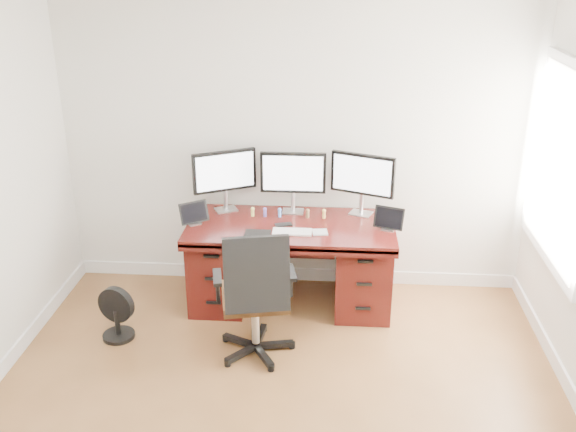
# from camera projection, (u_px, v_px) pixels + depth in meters

# --- Properties ---
(back_wall) EXTENTS (4.00, 0.10, 2.70)m
(back_wall) POSITION_uv_depth(u_px,v_px,m) (295.00, 138.00, 5.43)
(back_wall) COLOR white
(back_wall) RESTS_ON ground
(desk) EXTENTS (1.70, 0.80, 0.75)m
(desk) POSITION_uv_depth(u_px,v_px,m) (291.00, 261.00, 5.42)
(desk) COLOR #410F0D
(desk) RESTS_ON ground
(office_chair) EXTENTS (0.66, 0.66, 1.05)m
(office_chair) POSITION_uv_depth(u_px,v_px,m) (256.00, 316.00, 4.72)
(office_chair) COLOR black
(office_chair) RESTS_ON ground
(floor_fan) EXTENTS (0.30, 0.25, 0.43)m
(floor_fan) POSITION_uv_depth(u_px,v_px,m) (116.00, 314.00, 4.99)
(floor_fan) COLOR black
(floor_fan) RESTS_ON ground
(monitor_left) EXTENTS (0.51, 0.28, 0.53)m
(monitor_left) POSITION_uv_depth(u_px,v_px,m) (225.00, 173.00, 5.41)
(monitor_left) COLOR silver
(monitor_left) RESTS_ON desk
(monitor_center) EXTENTS (0.55, 0.14, 0.53)m
(monitor_center) POSITION_uv_depth(u_px,v_px,m) (293.00, 175.00, 5.37)
(monitor_center) COLOR silver
(monitor_center) RESTS_ON desk
(monitor_right) EXTENTS (0.52, 0.23, 0.53)m
(monitor_right) POSITION_uv_depth(u_px,v_px,m) (362.00, 177.00, 5.33)
(monitor_right) COLOR silver
(monitor_right) RESTS_ON desk
(tablet_left) EXTENTS (0.24, 0.19, 0.19)m
(tablet_left) POSITION_uv_depth(u_px,v_px,m) (194.00, 214.00, 5.23)
(tablet_left) COLOR silver
(tablet_left) RESTS_ON desk
(tablet_right) EXTENTS (0.25, 0.14, 0.19)m
(tablet_right) POSITION_uv_depth(u_px,v_px,m) (389.00, 220.00, 5.12)
(tablet_right) COLOR silver
(tablet_right) RESTS_ON desk
(keyboard) EXTENTS (0.31, 0.13, 0.01)m
(keyboard) POSITION_uv_depth(u_px,v_px,m) (292.00, 232.00, 5.10)
(keyboard) COLOR silver
(keyboard) RESTS_ON desk
(trackpad) EXTENTS (0.13, 0.13, 0.01)m
(trackpad) POSITION_uv_depth(u_px,v_px,m) (320.00, 232.00, 5.10)
(trackpad) COLOR silver
(trackpad) RESTS_ON desk
(drawing_tablet) EXTENTS (0.20, 0.13, 0.01)m
(drawing_tablet) POSITION_uv_depth(u_px,v_px,m) (258.00, 233.00, 5.08)
(drawing_tablet) COLOR black
(drawing_tablet) RESTS_ON desk
(phone) EXTENTS (0.15, 0.10, 0.01)m
(phone) POSITION_uv_depth(u_px,v_px,m) (283.00, 225.00, 5.24)
(phone) COLOR black
(phone) RESTS_ON desk
(figurine_yellow) EXTENTS (0.03, 0.03, 0.08)m
(figurine_yellow) POSITION_uv_depth(u_px,v_px,m) (253.00, 211.00, 5.40)
(figurine_yellow) COLOR #DBD464
(figurine_yellow) RESTS_ON desk
(figurine_purple) EXTENTS (0.03, 0.03, 0.08)m
(figurine_purple) POSITION_uv_depth(u_px,v_px,m) (265.00, 212.00, 5.39)
(figurine_purple) COLOR #7B62D3
(figurine_purple) RESTS_ON desk
(figurine_blue) EXTENTS (0.03, 0.03, 0.08)m
(figurine_blue) POSITION_uv_depth(u_px,v_px,m) (280.00, 212.00, 5.38)
(figurine_blue) COLOR #4782DE
(figurine_blue) RESTS_ON desk
(figurine_brown) EXTENTS (0.03, 0.03, 0.08)m
(figurine_brown) POSITION_uv_depth(u_px,v_px,m) (308.00, 213.00, 5.36)
(figurine_brown) COLOR olive
(figurine_brown) RESTS_ON desk
(figurine_orange) EXTENTS (0.03, 0.03, 0.08)m
(figurine_orange) POSITION_uv_depth(u_px,v_px,m) (324.00, 213.00, 5.36)
(figurine_orange) COLOR #EAB850
(figurine_orange) RESTS_ON desk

